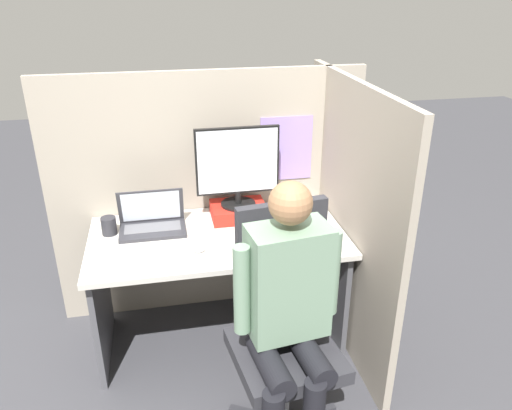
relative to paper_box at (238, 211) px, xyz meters
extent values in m
plane|color=#3D3D42|center=(-0.15, -0.57, -0.74)|extent=(12.00, 12.00, 0.00)
cube|color=gray|center=(-0.15, 0.19, 0.03)|extent=(1.91, 0.04, 1.54)
cube|color=#937AC6|center=(0.33, 0.17, 0.31)|extent=(0.32, 0.01, 0.40)
cube|color=#F4EA66|center=(0.40, 0.17, 0.31)|extent=(0.09, 0.01, 0.09)
cube|color=#EA9EC6|center=(0.35, 0.17, 0.20)|extent=(0.07, 0.01, 0.07)
cube|color=gray|center=(0.58, -0.28, 0.03)|extent=(0.04, 1.38, 1.54)
cube|color=beige|center=(-0.15, -0.20, -0.06)|extent=(1.41, 0.74, 0.03)
cube|color=#4C4C51|center=(-0.82, -0.20, -0.41)|extent=(0.03, 0.62, 0.67)
cube|color=#4C4C51|center=(0.52, -0.20, -0.41)|extent=(0.03, 0.62, 0.67)
cube|color=red|center=(0.00, 0.00, 0.00)|extent=(0.32, 0.24, 0.08)
cylinder|color=black|center=(0.00, 0.00, 0.05)|extent=(0.20, 0.20, 0.01)
cylinder|color=black|center=(0.00, 0.00, 0.09)|extent=(0.04, 0.04, 0.08)
cube|color=black|center=(0.00, 0.00, 0.31)|extent=(0.48, 0.02, 0.39)
cube|color=silver|center=(0.00, -0.01, 0.31)|extent=(0.46, 0.00, 0.37)
cube|color=#2D2D33|center=(-0.50, -0.10, -0.03)|extent=(0.37, 0.22, 0.02)
cube|color=#5B5B60|center=(-0.50, -0.08, -0.02)|extent=(0.31, 0.12, 0.00)
cube|color=#2D2D33|center=(-0.50, -0.01, 0.08)|extent=(0.37, 0.06, 0.21)
cube|color=silver|center=(-0.50, -0.02, 0.08)|extent=(0.32, 0.05, 0.19)
ellipsoid|color=silver|center=(-0.27, -0.37, -0.02)|extent=(0.06, 0.04, 0.04)
cube|color=#2D2D33|center=(0.45, -0.28, -0.01)|extent=(0.04, 0.16, 0.05)
cone|color=orange|center=(-0.04, -0.46, -0.02)|extent=(0.04, 0.12, 0.04)
cylinder|color=green|center=(-0.04, -0.38, -0.02)|extent=(0.02, 0.02, 0.02)
cube|color=#2D2D33|center=(0.08, -0.79, -0.73)|extent=(0.09, 0.28, 0.04)
cylinder|color=gray|center=(0.06, -0.93, -0.52)|extent=(0.05, 0.05, 0.37)
cube|color=#2D2D33|center=(0.06, -0.93, -0.30)|extent=(0.52, 0.52, 0.07)
cube|color=#2D2D33|center=(0.09, -0.67, 0.04)|extent=(0.44, 0.11, 0.61)
cylinder|color=black|center=(-0.05, -1.06, -0.21)|extent=(0.15, 0.34, 0.11)
cylinder|color=black|center=(0.13, -1.04, -0.21)|extent=(0.15, 0.34, 0.11)
cube|color=gray|center=(0.06, -0.93, 0.10)|extent=(0.36, 0.24, 0.51)
sphere|color=#9E704C|center=(0.06, -0.93, 0.46)|extent=(0.18, 0.18, 0.18)
cylinder|color=gray|center=(-0.14, -0.95, 0.10)|extent=(0.07, 0.07, 0.41)
cylinder|color=gray|center=(0.26, -0.90, 0.10)|extent=(0.07, 0.07, 0.41)
cylinder|color=#28282D|center=(-0.74, -0.07, 0.01)|extent=(0.08, 0.08, 0.10)
camera|label=1|loc=(-0.42, -2.64, 1.27)|focal=35.00mm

